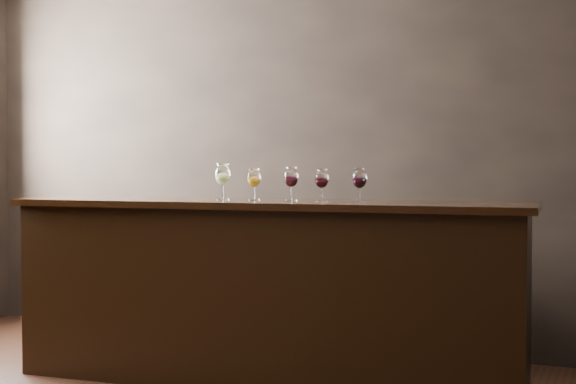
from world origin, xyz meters
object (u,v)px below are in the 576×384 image
at_px(bar_counter, 267,295).
at_px(glass_red_a, 291,178).
at_px(glass_amber, 254,179).
at_px(glass_white, 223,175).
at_px(glass_red_c, 360,179).
at_px(glass_red_b, 322,179).
at_px(back_bar_shelf, 194,281).

height_order(bar_counter, glass_red_a, glass_red_a).
distance_m(bar_counter, glass_amber, 0.68).
height_order(glass_white, glass_red_c, glass_white).
relative_size(glass_amber, glass_red_c, 0.97).
relative_size(glass_white, glass_red_b, 1.15).
bearing_deg(glass_amber, glass_red_a, 0.74).
height_order(glass_red_b, glass_red_c, glass_red_c).
xyz_separation_m(bar_counter, back_bar_shelf, (-0.95, 0.82, -0.09)).
relative_size(glass_red_b, glass_red_c, 0.97).
height_order(glass_amber, glass_red_b, same).
height_order(glass_white, glass_red_b, glass_white).
distance_m(glass_red_a, glass_red_b, 0.19).
xyz_separation_m(glass_amber, glass_red_c, (0.65, -0.01, 0.00)).
relative_size(back_bar_shelf, glass_amber, 12.82).
height_order(back_bar_shelf, glass_red_b, glass_red_b).
distance_m(glass_amber, glass_red_c, 0.65).
xyz_separation_m(glass_white, glass_red_b, (0.61, 0.03, -0.02)).
relative_size(glass_red_a, glass_red_c, 1.02).
bearing_deg(bar_counter, glass_red_c, -3.88).
bearing_deg(glass_red_c, glass_red_b, 179.45).
xyz_separation_m(glass_white, glass_red_c, (0.84, 0.03, -0.02)).
bearing_deg(glass_white, glass_red_b, 2.84).
height_order(glass_red_a, glass_red_c, glass_red_a).
distance_m(glass_red_a, glass_red_c, 0.42).
height_order(glass_white, glass_red_a, glass_white).
xyz_separation_m(bar_counter, glass_red_b, (0.34, 0.00, 0.68)).
height_order(glass_white, glass_amber, glass_white).
bearing_deg(back_bar_shelf, bar_counter, -40.85).
xyz_separation_m(back_bar_shelf, glass_red_c, (1.51, -0.82, 0.77)).
distance_m(glass_amber, glass_red_b, 0.43).
bearing_deg(glass_amber, glass_red_b, -1.13).
bearing_deg(glass_red_a, back_bar_shelf, 143.66).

